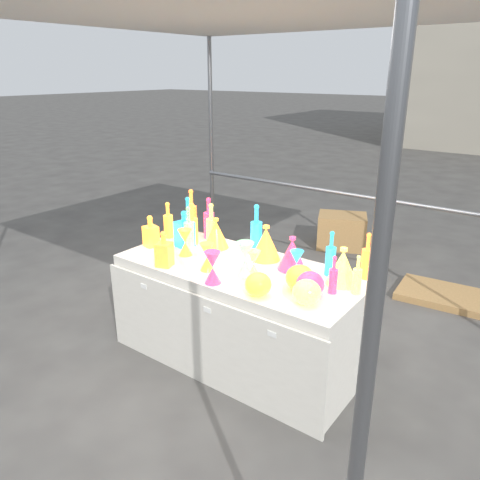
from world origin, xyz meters
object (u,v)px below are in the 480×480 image
Objects in this scene: decanter_0 at (151,231)px; hourglass_0 at (185,242)px; globe_0 at (258,286)px; display_table at (239,313)px; cardboard_box_closed at (342,231)px; lampshade_0 at (216,233)px; bottle_0 at (168,220)px.

decanter_0 reaches higher than hourglass_0.
decanter_0 is 1.51× the size of globe_0.
display_table is 0.67m from hourglass_0.
cardboard_box_closed is 2.25× the size of decanter_0.
globe_0 is at bearing -40.59° from lampshade_0.
bottle_0 is (-0.45, -2.51, 0.69)m from cardboard_box_closed.
cardboard_box_closed is at bearing 88.78° from hourglass_0.
display_table is 9.02× the size of hourglass_0.
cardboard_box_closed is 1.88× the size of bottle_0.
hourglass_0 is (-0.06, -2.72, 0.64)m from cardboard_box_closed.
decanter_0 is (0.04, -0.24, -0.02)m from bottle_0.
hourglass_0 is at bearing -29.27° from bottle_0.
bottle_0 reaches higher than decanter_0.
cardboard_box_closed is 3.40× the size of globe_0.
display_table is 6.05× the size of bottle_0.
bottle_0 is 0.48m from lampshade_0.
lampshade_0 is (0.03, -2.46, 0.66)m from cardboard_box_closed.
decanter_0 reaches higher than display_table.
cardboard_box_closed is 2.80m from hourglass_0.
display_table is 2.70m from cardboard_box_closed.
globe_0 is at bearing -39.04° from display_table.
globe_0 is at bearing -20.42° from bottle_0.
lampshade_0 reaches higher than display_table.
decanter_0 reaches higher than cardboard_box_closed.
globe_0 is 0.70× the size of lampshade_0.
bottle_0 reaches higher than cardboard_box_closed.
globe_0 is 0.90m from lampshade_0.
globe_0 is at bearing 3.59° from decanter_0.
bottle_0 is 0.24m from decanter_0.
hourglass_0 reaches higher than cardboard_box_closed.
display_table is 1.01m from bottle_0.
decanter_0 is at bearing -122.62° from cardboard_box_closed.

